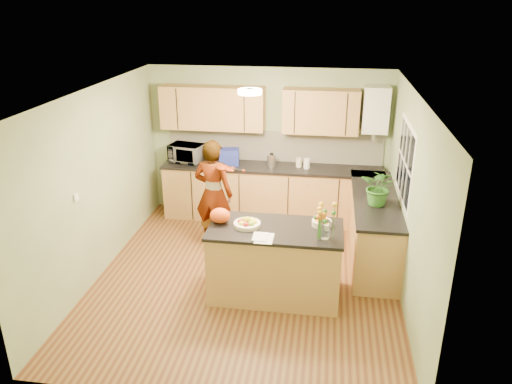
# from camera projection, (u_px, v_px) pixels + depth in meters

# --- Properties ---
(floor) EXTENTS (4.50, 4.50, 0.00)m
(floor) POSITION_uv_depth(u_px,v_px,m) (247.00, 277.00, 6.77)
(floor) COLOR #582E19
(floor) RESTS_ON ground
(ceiling) EXTENTS (4.00, 4.50, 0.02)m
(ceiling) POSITION_uv_depth(u_px,v_px,m) (246.00, 93.00, 5.84)
(ceiling) COLOR silver
(ceiling) RESTS_ON wall_back
(wall_back) EXTENTS (4.00, 0.02, 2.50)m
(wall_back) POSITION_uv_depth(u_px,v_px,m) (268.00, 143.00, 8.38)
(wall_back) COLOR gray
(wall_back) RESTS_ON floor
(wall_front) EXTENTS (4.00, 0.02, 2.50)m
(wall_front) POSITION_uv_depth(u_px,v_px,m) (203.00, 289.00, 4.24)
(wall_front) COLOR gray
(wall_front) RESTS_ON floor
(wall_left) EXTENTS (0.02, 4.50, 2.50)m
(wall_left) POSITION_uv_depth(u_px,v_px,m) (97.00, 184.00, 6.58)
(wall_left) COLOR gray
(wall_left) RESTS_ON floor
(wall_right) EXTENTS (0.02, 4.50, 2.50)m
(wall_right) POSITION_uv_depth(u_px,v_px,m) (409.00, 201.00, 6.04)
(wall_right) COLOR gray
(wall_right) RESTS_ON floor
(back_counter) EXTENTS (3.64, 0.62, 0.94)m
(back_counter) POSITION_uv_depth(u_px,v_px,m) (272.00, 193.00, 8.38)
(back_counter) COLOR #B48248
(back_counter) RESTS_ON floor
(right_counter) EXTENTS (0.62, 2.24, 0.94)m
(right_counter) POSITION_uv_depth(u_px,v_px,m) (373.00, 227.00, 7.15)
(right_counter) COLOR #B48248
(right_counter) RESTS_ON floor
(splashback) EXTENTS (3.60, 0.02, 0.52)m
(splashback) POSITION_uv_depth(u_px,v_px,m) (274.00, 146.00, 8.37)
(splashback) COLOR white
(splashback) RESTS_ON back_counter
(upper_cabinets) EXTENTS (3.20, 0.34, 0.70)m
(upper_cabinets) POSITION_uv_depth(u_px,v_px,m) (257.00, 109.00, 8.02)
(upper_cabinets) COLOR #B48248
(upper_cabinets) RESTS_ON wall_back
(boiler) EXTENTS (0.40, 0.30, 0.86)m
(boiler) POSITION_uv_depth(u_px,v_px,m) (376.00, 110.00, 7.76)
(boiler) COLOR white
(boiler) RESTS_ON wall_back
(window_right) EXTENTS (0.01, 1.30, 1.05)m
(window_right) POSITION_uv_depth(u_px,v_px,m) (405.00, 162.00, 6.48)
(window_right) COLOR white
(window_right) RESTS_ON wall_right
(light_switch) EXTENTS (0.02, 0.09, 0.09)m
(light_switch) POSITION_uv_depth(u_px,v_px,m) (76.00, 197.00, 6.01)
(light_switch) COLOR white
(light_switch) RESTS_ON wall_left
(ceiling_lamp) EXTENTS (0.30, 0.30, 0.07)m
(ceiling_lamp) POSITION_uv_depth(u_px,v_px,m) (250.00, 92.00, 6.13)
(ceiling_lamp) COLOR #FFEABF
(ceiling_lamp) RESTS_ON ceiling
(peninsula_island) EXTENTS (1.64, 0.84, 0.94)m
(peninsula_island) POSITION_uv_depth(u_px,v_px,m) (275.00, 262.00, 6.23)
(peninsula_island) COLOR #B48248
(peninsula_island) RESTS_ON floor
(fruit_dish) EXTENTS (0.33, 0.33, 0.12)m
(fruit_dish) POSITION_uv_depth(u_px,v_px,m) (247.00, 223.00, 6.08)
(fruit_dish) COLOR beige
(fruit_dish) RESTS_ON peninsula_island
(orange_bowl) EXTENTS (0.24, 0.24, 0.14)m
(orange_bowl) POSITION_uv_depth(u_px,v_px,m) (322.00, 221.00, 6.09)
(orange_bowl) COLOR beige
(orange_bowl) RESTS_ON peninsula_island
(flower_vase) EXTENTS (0.26, 0.26, 0.47)m
(flower_vase) POSITION_uv_depth(u_px,v_px,m) (326.00, 213.00, 5.69)
(flower_vase) COLOR silver
(flower_vase) RESTS_ON peninsula_island
(orange_bag) EXTENTS (0.26, 0.22, 0.19)m
(orange_bag) POSITION_uv_depth(u_px,v_px,m) (220.00, 216.00, 6.16)
(orange_bag) COLOR #E64913
(orange_bag) RESTS_ON peninsula_island
(papers) EXTENTS (0.21, 0.29, 0.01)m
(papers) POSITION_uv_depth(u_px,v_px,m) (264.00, 238.00, 5.79)
(papers) COLOR white
(papers) RESTS_ON peninsula_island
(violinist) EXTENTS (0.67, 0.51, 1.65)m
(violinist) POSITION_uv_depth(u_px,v_px,m) (213.00, 194.00, 7.38)
(violinist) COLOR #E2AF8A
(violinist) RESTS_ON floor
(violin) EXTENTS (0.59, 0.52, 0.15)m
(violin) POSITION_uv_depth(u_px,v_px,m) (223.00, 167.00, 6.97)
(violin) COLOR #4E1804
(violin) RESTS_ON violinist
(microwave) EXTENTS (0.60, 0.47, 0.30)m
(microwave) POSITION_uv_depth(u_px,v_px,m) (186.00, 153.00, 8.37)
(microwave) COLOR white
(microwave) RESTS_ON back_counter
(blue_box) EXTENTS (0.36, 0.28, 0.26)m
(blue_box) POSITION_uv_depth(u_px,v_px,m) (229.00, 157.00, 8.24)
(blue_box) COLOR navy
(blue_box) RESTS_ON back_counter
(kettle) EXTENTS (0.15, 0.15, 0.27)m
(kettle) POSITION_uv_depth(u_px,v_px,m) (272.00, 160.00, 8.15)
(kettle) COLOR #BCBBC0
(kettle) RESTS_ON back_counter
(jar_cream) EXTENTS (0.11, 0.11, 0.15)m
(jar_cream) POSITION_uv_depth(u_px,v_px,m) (299.00, 162.00, 8.14)
(jar_cream) COLOR beige
(jar_cream) RESTS_ON back_counter
(jar_white) EXTENTS (0.14, 0.14, 0.16)m
(jar_white) POSITION_uv_depth(u_px,v_px,m) (307.00, 164.00, 8.07)
(jar_white) COLOR white
(jar_white) RESTS_ON back_counter
(potted_plant) EXTENTS (0.58, 0.55, 0.51)m
(potted_plant) POSITION_uv_depth(u_px,v_px,m) (380.00, 187.00, 6.61)
(potted_plant) COLOR #326F25
(potted_plant) RESTS_ON right_counter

